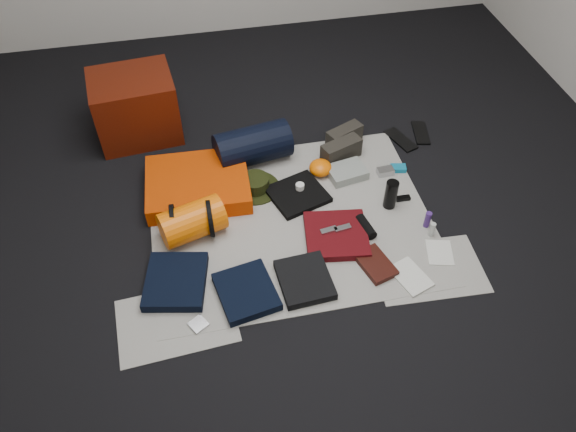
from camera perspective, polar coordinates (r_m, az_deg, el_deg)
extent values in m
cube|color=black|center=(3.27, 0.30, -0.55)|extent=(4.50, 4.50, 0.02)
cube|color=#B6B3A8|center=(3.26, 0.30, -0.40)|extent=(1.60, 1.30, 0.01)
cube|color=#B6B3A8|center=(2.90, -11.26, -10.39)|extent=(0.61, 0.44, 0.00)
cube|color=#B6B3A8|center=(3.12, 14.06, -5.24)|extent=(0.60, 0.43, 0.00)
cube|color=#4F1305|center=(3.85, -15.23, 10.67)|extent=(0.56, 0.48, 0.43)
cube|color=#C53802|center=(3.42, -9.14, 3.19)|extent=(0.63, 0.52, 0.11)
cylinder|color=#EF6103|center=(3.15, -9.71, -0.54)|extent=(0.40, 0.30, 0.21)
cylinder|color=black|center=(3.15, -11.52, -0.75)|extent=(0.02, 0.22, 0.22)
cylinder|color=black|center=(3.15, -7.92, -0.21)|extent=(0.03, 0.22, 0.22)
cylinder|color=black|center=(3.56, -3.60, 7.19)|extent=(0.50, 0.32, 0.24)
cylinder|color=black|center=(3.44, -3.33, 2.89)|extent=(0.39, 0.39, 0.01)
cylinder|color=black|center=(3.41, -3.36, 3.39)|extent=(0.17, 0.17, 0.07)
cube|color=#2B2821|center=(3.61, 5.41, 6.64)|extent=(0.28, 0.19, 0.13)
cube|color=#2B2821|center=(3.73, 5.74, 8.07)|extent=(0.26, 0.19, 0.12)
cube|color=black|center=(3.86, 11.37, 7.61)|extent=(0.17, 0.27, 0.01)
cube|color=black|center=(3.94, 13.33, 8.22)|extent=(0.14, 0.26, 0.01)
cube|color=black|center=(3.00, -11.32, -6.52)|extent=(0.37, 0.41, 0.05)
cube|color=black|center=(2.91, -4.25, -7.68)|extent=(0.33, 0.36, 0.05)
cube|color=black|center=(2.95, 1.71, -6.49)|extent=(0.28, 0.32, 0.05)
cube|color=black|center=(3.38, 0.99, 2.21)|extent=(0.39, 0.38, 0.03)
cube|color=#4B080C|center=(3.16, 4.93, -1.96)|extent=(0.39, 0.39, 0.05)
ellipsoid|color=#EF6103|center=(3.51, 3.32, 4.91)|extent=(0.18, 0.18, 0.09)
cube|color=gray|center=(3.52, 5.99, 4.45)|extent=(0.25, 0.21, 0.06)
cylinder|color=black|center=(3.32, 10.41, 2.17)|extent=(0.08, 0.08, 0.19)
cylinder|color=black|center=(3.21, 7.90, -1.10)|extent=(0.09, 0.17, 0.06)
cube|color=#ABACB0|center=(3.57, 9.86, 4.49)|extent=(0.10, 0.06, 0.04)
cube|color=#0E6B8F|center=(3.61, 11.12, 4.79)|extent=(0.11, 0.08, 0.03)
cylinder|color=#3D2067|center=(3.28, 13.99, -0.35)|extent=(0.05, 0.05, 0.11)
cylinder|color=#A8ACA7|center=(3.24, 14.42, -1.34)|extent=(0.04, 0.04, 0.09)
cube|color=black|center=(3.06, 8.86, -4.85)|extent=(0.21, 0.26, 0.03)
cube|color=silver|center=(3.05, 12.32, -6.02)|extent=(0.22, 0.26, 0.01)
cube|color=silver|center=(3.20, 15.15, -3.60)|extent=(0.18, 0.21, 0.01)
cube|color=black|center=(3.43, 11.60, 1.78)|extent=(0.09, 0.04, 0.02)
cube|color=#ABACB0|center=(2.85, -9.09, -10.81)|extent=(0.11, 0.11, 0.01)
cylinder|color=silver|center=(3.38, 1.22, 3.01)|extent=(0.05, 0.05, 0.03)
cube|color=#ABACB0|center=(3.14, 4.16, -1.45)|extent=(0.10, 0.05, 0.01)
cube|color=#ABACB0|center=(3.15, 5.57, -1.22)|extent=(0.10, 0.05, 0.01)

